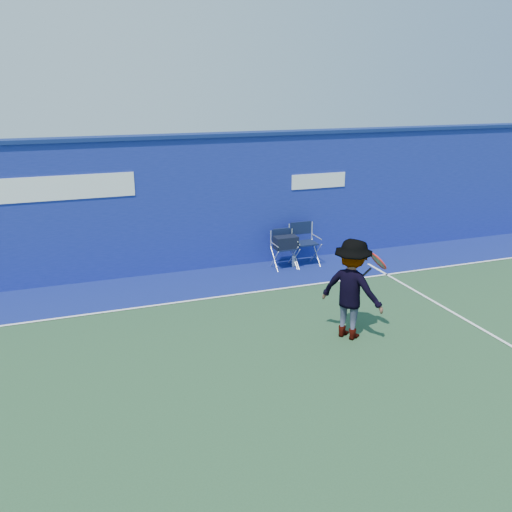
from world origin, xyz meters
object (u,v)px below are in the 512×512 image
object	(u,v)px
water_bottle	(293,261)
tennis_player	(352,289)
directors_chair_left	(285,252)
directors_chair_right	(304,252)

from	to	relation	value
water_bottle	tennis_player	xyz separation A→B (m)	(-0.57, -3.70, 0.73)
water_bottle	directors_chair_left	bearing A→B (deg)	-175.11
directors_chair_left	tennis_player	world-z (taller)	tennis_player
directors_chair_right	directors_chair_left	bearing A→B (deg)	-174.27
directors_chair_left	tennis_player	size ratio (longest dim) A/B	0.52
directors_chair_right	water_bottle	xyz separation A→B (m)	(-0.29, -0.03, -0.18)
directors_chair_left	water_bottle	world-z (taller)	directors_chair_left
directors_chair_left	directors_chair_right	xyz separation A→B (m)	(0.52, 0.05, -0.07)
directors_chair_left	directors_chair_right	distance (m)	0.53
directors_chair_right	tennis_player	world-z (taller)	tennis_player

